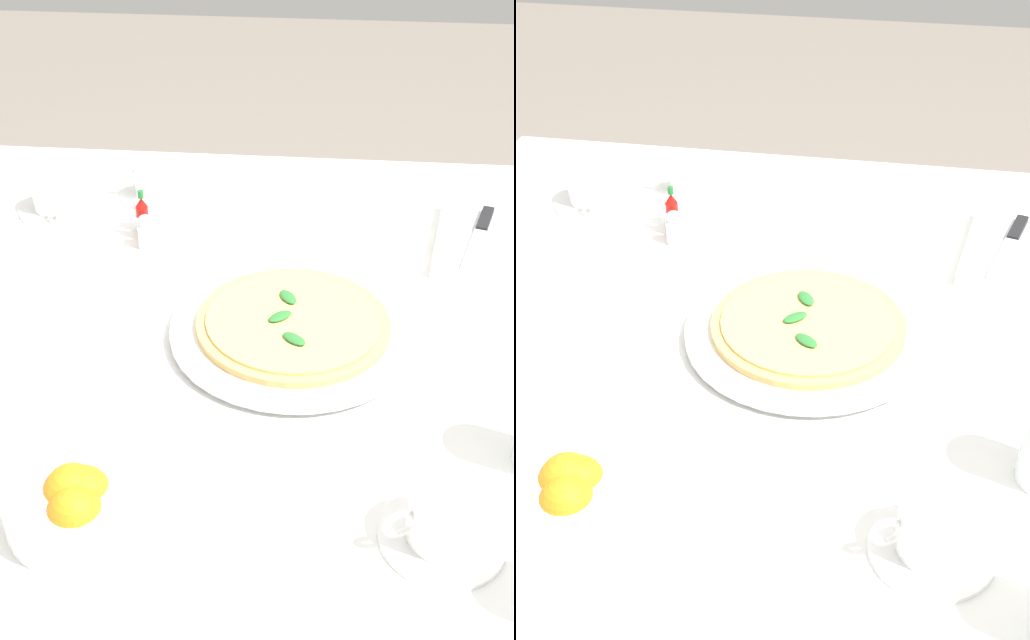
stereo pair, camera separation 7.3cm
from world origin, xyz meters
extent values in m
cube|color=white|center=(0.00, 0.00, 0.74)|extent=(1.10, 1.10, 0.02)
cube|color=white|center=(-0.54, 0.00, 0.59)|extent=(0.01, 1.10, 0.28)
cylinder|color=brown|center=(-0.45, -0.45, 0.37)|extent=(0.06, 0.06, 0.73)
cylinder|color=brown|center=(-0.45, 0.45, 0.37)|extent=(0.06, 0.06, 0.73)
cylinder|color=white|center=(0.02, 0.10, 0.76)|extent=(0.20, 0.20, 0.01)
cylinder|color=white|center=(0.02, 0.10, 0.77)|extent=(0.33, 0.33, 0.01)
cylinder|color=#DBAD60|center=(0.02, 0.10, 0.78)|extent=(0.26, 0.26, 0.01)
cylinder|color=#EAC66B|center=(0.02, 0.10, 0.78)|extent=(0.23, 0.23, 0.00)
ellipsoid|color=#2D7533|center=(0.07, 0.10, 0.79)|extent=(0.04, 0.04, 0.01)
ellipsoid|color=#2D7533|center=(0.02, 0.08, 0.79)|extent=(0.04, 0.04, 0.01)
ellipsoid|color=#2D7533|center=(-0.03, 0.09, 0.79)|extent=(0.04, 0.03, 0.01)
cylinder|color=white|center=(-0.37, -0.16, 0.76)|extent=(0.13, 0.13, 0.01)
cylinder|color=white|center=(-0.37, -0.16, 0.79)|extent=(0.08, 0.08, 0.05)
torus|color=white|center=(-0.37, -0.21, 0.79)|extent=(0.01, 0.04, 0.03)
cylinder|color=black|center=(-0.37, -0.16, 0.81)|extent=(0.07, 0.07, 0.00)
cylinder|color=white|center=(0.35, 0.27, 0.76)|extent=(0.13, 0.13, 0.01)
cylinder|color=white|center=(0.35, 0.27, 0.79)|extent=(0.08, 0.08, 0.06)
torus|color=white|center=(0.36, 0.22, 0.79)|extent=(0.02, 0.04, 0.03)
cylinder|color=black|center=(0.35, 0.27, 0.82)|extent=(0.07, 0.07, 0.00)
cylinder|color=white|center=(-0.30, -0.32, 0.76)|extent=(0.13, 0.13, 0.01)
cylinder|color=white|center=(-0.30, -0.32, 0.79)|extent=(0.08, 0.08, 0.06)
torus|color=white|center=(-0.26, -0.30, 0.79)|extent=(0.04, 0.02, 0.03)
cylinder|color=black|center=(-0.30, -0.32, 0.82)|extent=(0.07, 0.07, 0.00)
cube|color=white|center=(-0.25, 0.37, 0.76)|extent=(0.24, 0.16, 0.02)
cube|color=silver|center=(-0.20, 0.36, 0.78)|extent=(0.12, 0.05, 0.01)
cube|color=black|center=(-0.29, 0.39, 0.78)|extent=(0.08, 0.04, 0.01)
cylinder|color=white|center=(0.35, -0.11, 0.78)|extent=(0.15, 0.15, 0.04)
sphere|color=orange|center=(0.38, -0.10, 0.79)|extent=(0.06, 0.06, 0.06)
sphere|color=orange|center=(0.35, -0.10, 0.79)|extent=(0.05, 0.05, 0.05)
sphere|color=orange|center=(0.35, -0.11, 0.79)|extent=(0.06, 0.06, 0.06)
cylinder|color=#B7140F|center=(-0.23, -0.15, 0.78)|extent=(0.02, 0.02, 0.05)
cylinder|color=white|center=(-0.23, -0.15, 0.78)|extent=(0.02, 0.02, 0.02)
cone|color=#B7140F|center=(-0.23, -0.15, 0.82)|extent=(0.02, 0.02, 0.02)
cylinder|color=#1E722D|center=(-0.23, -0.15, 0.83)|extent=(0.01, 0.01, 0.01)
cylinder|color=white|center=(-0.20, -0.14, 0.77)|extent=(0.03, 0.03, 0.04)
cylinder|color=white|center=(-0.20, -0.14, 0.77)|extent=(0.02, 0.02, 0.03)
sphere|color=silver|center=(-0.20, -0.14, 0.80)|extent=(0.02, 0.02, 0.02)
cylinder|color=white|center=(-0.26, -0.16, 0.77)|extent=(0.03, 0.03, 0.04)
cylinder|color=#38332D|center=(-0.26, -0.16, 0.77)|extent=(0.02, 0.02, 0.03)
sphere|color=silver|center=(-0.26, -0.16, 0.80)|extent=(0.02, 0.02, 0.02)
camera|label=1|loc=(0.94, 0.14, 1.45)|focal=48.28mm
camera|label=2|loc=(0.93, 0.21, 1.45)|focal=48.28mm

